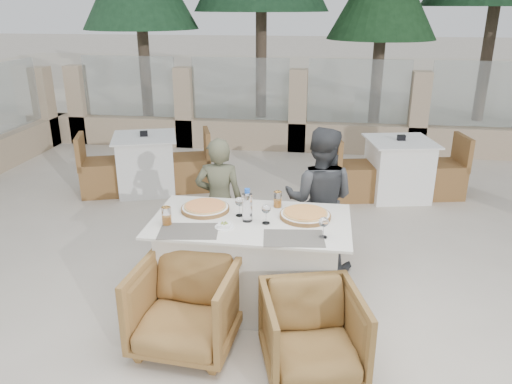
# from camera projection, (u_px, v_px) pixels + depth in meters

# --- Properties ---
(ground) EXTENTS (80.00, 80.00, 0.00)m
(ground) POSITION_uv_depth(u_px,v_px,m) (260.00, 298.00, 4.35)
(ground) COLOR beige
(ground) RESTS_ON ground
(sand_patch) EXTENTS (30.00, 16.00, 0.01)m
(sand_patch) POSITION_uv_depth(u_px,v_px,m) (314.00, 79.00, 17.33)
(sand_patch) COLOR beige
(sand_patch) RESTS_ON ground
(perimeter_wall_far) EXTENTS (10.00, 0.34, 1.60)m
(perimeter_wall_far) POSITION_uv_depth(u_px,v_px,m) (298.00, 105.00, 8.52)
(perimeter_wall_far) COLOR tan
(perimeter_wall_far) RESTS_ON ground
(pine_centre) EXTENTS (2.20, 2.20, 5.00)m
(pine_centre) POSITION_uv_depth(u_px,v_px,m) (383.00, 0.00, 9.95)
(pine_centre) COLOR #1C4320
(pine_centre) RESTS_ON ground
(dining_table) EXTENTS (1.60, 0.90, 0.77)m
(dining_table) POSITION_uv_depth(u_px,v_px,m) (251.00, 262.00, 4.16)
(dining_table) COLOR silver
(dining_table) RESTS_ON ground
(placemat_near_left) EXTENTS (0.49, 0.36, 0.00)m
(placemat_near_left) POSITION_uv_depth(u_px,v_px,m) (189.00, 231.00, 3.83)
(placemat_near_left) COLOR #5B554E
(placemat_near_left) RESTS_ON dining_table
(placemat_near_right) EXTENTS (0.48, 0.35, 0.00)m
(placemat_near_right) POSITION_uv_depth(u_px,v_px,m) (294.00, 238.00, 3.71)
(placemat_near_right) COLOR #5D5850
(placemat_near_right) RESTS_ON dining_table
(pizza_left) EXTENTS (0.52, 0.52, 0.05)m
(pizza_left) POSITION_uv_depth(u_px,v_px,m) (205.00, 207.00, 4.21)
(pizza_left) COLOR #E7531F
(pizza_left) RESTS_ON dining_table
(pizza_right) EXTENTS (0.42, 0.42, 0.05)m
(pizza_right) POSITION_uv_depth(u_px,v_px,m) (305.00, 214.00, 4.07)
(pizza_right) COLOR orange
(pizza_right) RESTS_ON dining_table
(water_bottle) EXTENTS (0.09, 0.09, 0.27)m
(water_bottle) POSITION_uv_depth(u_px,v_px,m) (247.00, 205.00, 3.96)
(water_bottle) COLOR #BADAF5
(water_bottle) RESTS_ON dining_table
(wine_glass_centre) EXTENTS (0.08, 0.08, 0.18)m
(wine_glass_centre) POSITION_uv_depth(u_px,v_px,m) (240.00, 205.00, 4.08)
(wine_glass_centre) COLOR white
(wine_glass_centre) RESTS_ON dining_table
(wine_glass_near) EXTENTS (0.09, 0.09, 0.18)m
(wine_glass_near) POSITION_uv_depth(u_px,v_px,m) (266.00, 213.00, 3.93)
(wine_glass_near) COLOR white
(wine_glass_near) RESTS_ON dining_table
(wine_glass_corner) EXTENTS (0.10, 0.10, 0.18)m
(wine_glass_corner) POSITION_uv_depth(u_px,v_px,m) (324.00, 226.00, 3.69)
(wine_glass_corner) COLOR silver
(wine_glass_corner) RESTS_ON dining_table
(beer_glass_left) EXTENTS (0.09, 0.09, 0.15)m
(beer_glass_left) POSITION_uv_depth(u_px,v_px,m) (167.00, 216.00, 3.92)
(beer_glass_left) COLOR orange
(beer_glass_left) RESTS_ON dining_table
(beer_glass_right) EXTENTS (0.09, 0.09, 0.14)m
(beer_glass_right) POSITION_uv_depth(u_px,v_px,m) (278.00, 199.00, 4.26)
(beer_glass_right) COLOR orange
(beer_glass_right) RESTS_ON dining_table
(olive_dish) EXTENTS (0.14, 0.14, 0.04)m
(olive_dish) POSITION_uv_depth(u_px,v_px,m) (224.00, 225.00, 3.88)
(olive_dish) COLOR white
(olive_dish) RESTS_ON dining_table
(armchair_far_left) EXTENTS (0.80, 0.81, 0.59)m
(armchair_far_left) POSITION_uv_depth(u_px,v_px,m) (222.00, 234.00, 4.90)
(armchair_far_left) COLOR olive
(armchair_far_left) RESTS_ON ground
(armchair_far_right) EXTENTS (0.65, 0.67, 0.54)m
(armchair_far_right) POSITION_uv_depth(u_px,v_px,m) (305.00, 232.00, 4.97)
(armchair_far_right) COLOR brown
(armchair_far_right) RESTS_ON ground
(armchair_near_left) EXTENTS (0.77, 0.79, 0.67)m
(armchair_near_left) POSITION_uv_depth(u_px,v_px,m) (186.00, 306.00, 3.65)
(armchair_near_left) COLOR olive
(armchair_near_left) RESTS_ON ground
(armchair_near_right) EXTENTS (0.81, 0.82, 0.61)m
(armchair_near_right) POSITION_uv_depth(u_px,v_px,m) (312.00, 333.00, 3.39)
(armchair_near_right) COLOR brown
(armchair_near_right) RESTS_ON ground
(diner_left) EXTENTS (0.48, 0.34, 1.26)m
(diner_left) POSITION_uv_depth(u_px,v_px,m) (219.00, 201.00, 4.79)
(diner_left) COLOR #56573F
(diner_left) RESTS_ON ground
(diner_right) EXTENTS (0.73, 0.60, 1.39)m
(diner_right) POSITION_uv_depth(u_px,v_px,m) (319.00, 200.00, 4.64)
(diner_right) COLOR #3A3C3F
(diner_right) RESTS_ON ground
(bg_table_a) EXTENTS (1.81, 1.30, 0.77)m
(bg_table_a) POSITION_uv_depth(u_px,v_px,m) (146.00, 164.00, 6.74)
(bg_table_a) COLOR silver
(bg_table_a) RESTS_ON ground
(bg_table_b) EXTENTS (1.77, 1.13, 0.77)m
(bg_table_b) POSITION_uv_depth(u_px,v_px,m) (398.00, 169.00, 6.54)
(bg_table_b) COLOR white
(bg_table_b) RESTS_ON ground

